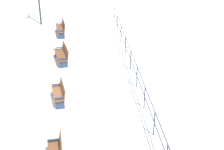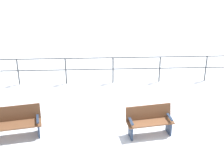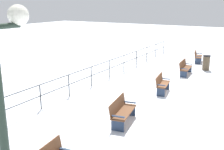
# 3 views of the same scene
# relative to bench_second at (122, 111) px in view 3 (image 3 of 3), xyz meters

# --- Properties ---
(ground_plane) EXTENTS (80.00, 80.00, 0.00)m
(ground_plane) POSITION_rel_bench_second_xyz_m (0.08, 4.06, -0.46)
(ground_plane) COLOR white
(ground_plane) RESTS_ON ground
(bench_second) EXTENTS (0.87, 1.74, 0.91)m
(bench_second) POSITION_rel_bench_second_xyz_m (0.00, 0.00, 0.00)
(bench_second) COLOR brown
(bench_second) RESTS_ON ground
(bench_third) EXTENTS (0.70, 1.44, 0.89)m
(bench_third) POSITION_rel_bench_second_xyz_m (0.07, 4.04, 0.00)
(bench_third) COLOR brown
(bench_third) RESTS_ON ground
(bench_fourth) EXTENTS (0.62, 1.69, 0.88)m
(bench_fourth) POSITION_rel_bench_second_xyz_m (0.07, 8.09, -0.01)
(bench_fourth) COLOR brown
(bench_fourth) RESTS_ON ground
(bench_fifth) EXTENTS (0.75, 1.50, 0.87)m
(bench_fifth) POSITION_rel_bench_second_xyz_m (-0.12, 12.12, -0.01)
(bench_fifth) COLOR brown
(bench_fifth) RESTS_ON ground
(lamppost_near) EXTENTS (0.27, 1.09, 4.32)m
(lamppost_near) POSITION_rel_bench_second_xyz_m (1.60, -6.19, 2.53)
(lamppost_near) COLOR #1E2D23
(lamppost_near) RESTS_ON ground
(waterfront_railing) EXTENTS (0.05, 20.42, 1.08)m
(waterfront_railing) POSITION_rel_bench_second_xyz_m (-3.55, 4.06, 0.26)
(waterfront_railing) COLOR #383D42
(waterfront_railing) RESTS_ON ground
(trash_bin) EXTENTS (0.48, 0.48, 0.99)m
(trash_bin) POSITION_rel_bench_second_xyz_m (0.96, 9.94, 0.04)
(trash_bin) COLOR brown
(trash_bin) RESTS_ON ground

